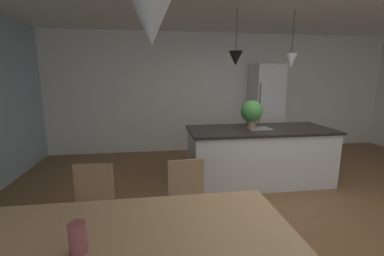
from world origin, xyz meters
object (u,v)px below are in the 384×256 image
(chair_far_left, at_px, (91,208))
(vase_on_dining_table, at_px, (78,238))
(potted_plant_on_island, at_px, (252,112))
(dining_table, at_px, (133,242))
(kitchen_island, at_px, (259,155))
(refrigerator, at_px, (265,109))
(chair_far_right, at_px, (188,201))

(chair_far_left, xyz_separation_m, vase_on_dining_table, (0.18, -1.01, 0.34))
(potted_plant_on_island, relative_size, vase_on_dining_table, 2.48)
(dining_table, height_order, chair_far_left, chair_far_left)
(kitchen_island, relative_size, vase_on_dining_table, 12.45)
(dining_table, relative_size, chair_far_left, 2.41)
(kitchen_island, height_order, refrigerator, refrigerator)
(chair_far_right, bearing_deg, potted_plant_on_island, 50.17)
(vase_on_dining_table, bearing_deg, potted_plant_on_island, 51.36)
(dining_table, xyz_separation_m, potted_plant_on_island, (1.67, 2.32, 0.50))
(chair_far_right, bearing_deg, vase_on_dining_table, -126.87)
(kitchen_island, bearing_deg, vase_on_dining_table, -130.79)
(dining_table, distance_m, refrigerator, 4.84)
(refrigerator, bearing_deg, chair_far_left, -134.90)
(dining_table, bearing_deg, refrigerator, 56.41)
(dining_table, bearing_deg, chair_far_left, 118.30)
(dining_table, bearing_deg, chair_far_right, 61.64)
(potted_plant_on_island, distance_m, vase_on_dining_table, 3.16)
(dining_table, height_order, potted_plant_on_island, potted_plant_on_island)
(kitchen_island, xyz_separation_m, potted_plant_on_island, (-0.16, 0.00, 0.71))
(chair_far_right, relative_size, kitchen_island, 0.38)
(refrigerator, distance_m, vase_on_dining_table, 5.11)
(chair_far_right, distance_m, potted_plant_on_island, 2.01)
(chair_far_right, height_order, refrigerator, refrigerator)
(refrigerator, bearing_deg, potted_plant_on_island, -120.28)
(kitchen_island, xyz_separation_m, refrigerator, (0.84, 1.71, 0.54))
(kitchen_island, relative_size, potted_plant_on_island, 5.03)
(kitchen_island, bearing_deg, potted_plant_on_island, 180.00)
(refrigerator, bearing_deg, vase_on_dining_table, -125.41)
(dining_table, xyz_separation_m, vase_on_dining_table, (-0.29, -0.14, 0.15))
(dining_table, bearing_deg, potted_plant_on_island, 54.12)
(dining_table, distance_m, potted_plant_on_island, 2.90)
(dining_table, distance_m, chair_far_left, 1.01)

